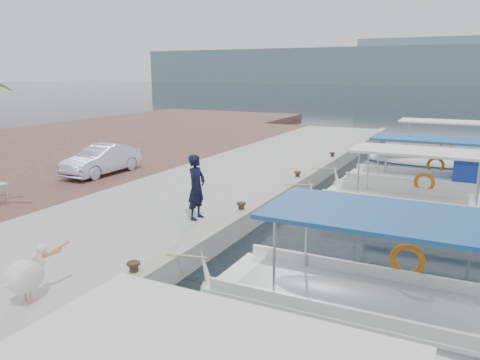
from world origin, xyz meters
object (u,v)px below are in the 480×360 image
pelican (27,275)px  parked_car (102,160)px  fishing_caique_b (378,324)px  fisherman (197,187)px  fishing_caique_c (409,214)px  fishing_caique_e (437,162)px  fishing_caique_d (426,191)px

pelican → parked_car: 11.23m
fishing_caique_b → fisherman: 6.50m
fishing_caique_c → pelican: size_ratio=5.21×
fishing_caique_b → pelican: bearing=-154.8°
fishing_caique_e → fishing_caique_d: bearing=-89.4°
fishing_caique_b → fishing_caique_e: same height
fishing_caique_d → fisherman: 9.57m
fishing_caique_d → pelican: size_ratio=5.36×
parked_car → fishing_caique_e: bearing=43.2°
fishing_caique_b → parked_car: (-12.35, 6.38, 0.98)m
fisherman → parked_car: fisherman is taller
fishing_caique_d → parked_car: 12.96m
fishing_caique_c → fishing_caique_e: (0.14, 10.20, -0.00)m
fishing_caique_b → fishing_caique_c: bearing=92.8°
pelican → fisherman: size_ratio=0.71×
pelican → parked_car: size_ratio=0.36×
fishing_caique_e → fisherman: bearing=-110.3°
pelican → fisherman: bearing=88.7°
fisherman → parked_car: bearing=62.5°
fishing_caique_e → fisherman: fisherman is taller
pelican → fisherman: (0.13, 5.65, 0.40)m
fishing_caique_b → pelican: 6.46m
fishing_caique_e → fishing_caique_c: bearing=-90.8°
fishing_caique_c → fisherman: 7.07m
fishing_caique_e → parked_car: size_ratio=1.96×
fishing_caique_d → fishing_caique_e: bearing=90.6°
parked_car → fishing_caique_c: bearing=5.3°
fishing_caique_c → fisherman: bearing=-139.6°
fishing_caique_d → parked_car: size_ratio=1.94×
fishing_caique_c → fisherman: size_ratio=3.70×
fishing_caique_e → pelican: fishing_caique_e is taller
fishing_caique_c → fishing_caique_d: size_ratio=0.97×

